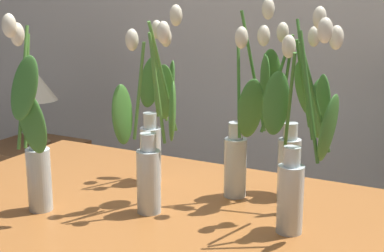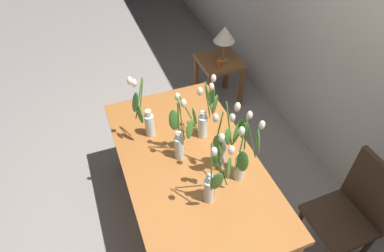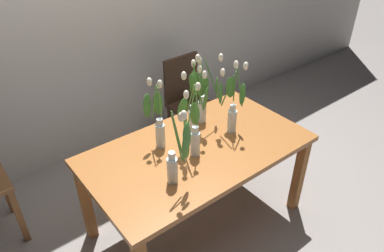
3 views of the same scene
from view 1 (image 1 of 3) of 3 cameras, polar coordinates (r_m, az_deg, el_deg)
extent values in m
cube|color=#A3602D|center=(1.67, -1.35, -8.91)|extent=(1.60, 0.90, 0.04)
cube|color=#A3602D|center=(2.51, -12.02, -10.48)|extent=(0.07, 0.07, 0.70)
cylinder|color=silver|center=(1.87, -4.11, -2.89)|extent=(0.07, 0.07, 0.18)
cylinder|color=silver|center=(1.84, -4.17, 0.54)|extent=(0.04, 0.04, 0.05)
cylinder|color=silver|center=(1.88, -4.10, -3.77)|extent=(0.06, 0.06, 0.11)
cylinder|color=#56933D|center=(1.82, -3.26, 4.55)|extent=(0.04, 0.04, 0.27)
ellipsoid|color=#F2E5C6|center=(1.81, -2.60, 8.77)|extent=(0.04, 0.04, 0.06)
ellipsoid|color=#427F33|center=(1.86, -2.13, 3.92)|extent=(0.07, 0.08, 0.17)
cylinder|color=#56933D|center=(1.85, -3.79, 5.00)|extent=(0.02, 0.07, 0.28)
ellipsoid|color=#F2E5C6|center=(1.87, -3.51, 9.51)|extent=(0.04, 0.04, 0.06)
ellipsoid|color=#427F33|center=(1.91, -4.14, 4.35)|extent=(0.09, 0.05, 0.18)
cylinder|color=silver|center=(1.74, 4.30, -4.13)|extent=(0.07, 0.07, 0.18)
cylinder|color=silver|center=(1.71, 4.36, -0.46)|extent=(0.04, 0.04, 0.05)
cylinder|color=silver|center=(1.75, 4.28, -5.06)|extent=(0.06, 0.06, 0.11)
cylinder|color=#478433|center=(1.64, 4.65, 3.83)|extent=(0.05, 0.07, 0.28)
ellipsoid|color=#F2E5C6|center=(1.58, 4.92, 8.70)|extent=(0.04, 0.04, 0.06)
ellipsoid|color=#427F33|center=(1.61, 5.79, 1.75)|extent=(0.09, 0.06, 0.18)
cylinder|color=#478433|center=(1.68, 6.07, 5.32)|extent=(0.07, 0.04, 0.35)
ellipsoid|color=#F2E5C6|center=(1.67, 7.55, 11.41)|extent=(0.04, 0.04, 0.06)
ellipsoid|color=#427F33|center=(1.72, 7.31, 4.39)|extent=(0.08, 0.11, 0.18)
cylinder|color=silver|center=(1.62, -4.30, -5.52)|extent=(0.07, 0.07, 0.18)
cylinder|color=silver|center=(1.59, -4.37, -1.60)|extent=(0.04, 0.04, 0.05)
cylinder|color=silver|center=(1.63, -4.28, -6.51)|extent=(0.06, 0.06, 0.11)
cylinder|color=#56933D|center=(1.58, -5.26, 3.37)|extent=(0.06, 0.03, 0.28)
ellipsoid|color=#F2E5C6|center=(1.59, -5.96, 8.48)|extent=(0.04, 0.04, 0.06)
ellipsoid|color=#4C8E38|center=(1.61, -6.91, 1.13)|extent=(0.05, 0.08, 0.17)
cylinder|color=#56933D|center=(1.61, -2.88, 4.69)|extent=(0.02, 0.13, 0.32)
ellipsoid|color=#F2E5C6|center=(1.65, -1.60, 10.89)|extent=(0.04, 0.04, 0.06)
ellipsoid|color=#4C8E38|center=(1.67, -2.80, 3.34)|extent=(0.10, 0.05, 0.18)
cylinder|color=#56933D|center=(1.56, -3.46, 3.64)|extent=(0.04, 0.03, 0.30)
ellipsoid|color=#F2E5C6|center=(1.54, -2.85, 9.24)|extent=(0.04, 0.04, 0.06)
ellipsoid|color=#4C8E38|center=(1.60, -1.96, 1.43)|extent=(0.06, 0.08, 0.17)
cylinder|color=silver|center=(1.51, 9.63, -7.22)|extent=(0.07, 0.07, 0.18)
cylinder|color=silver|center=(1.47, 9.81, -3.03)|extent=(0.04, 0.04, 0.05)
cylinder|color=silver|center=(1.52, 9.58, -8.28)|extent=(0.06, 0.06, 0.11)
cylinder|color=#3D752D|center=(1.41, 11.51, 2.76)|extent=(0.07, 0.02, 0.32)
ellipsoid|color=#F2E5C6|center=(1.38, 13.03, 9.20)|extent=(0.04, 0.04, 0.06)
ellipsoid|color=#427F33|center=(1.43, 13.36, -0.16)|extent=(0.06, 0.09, 0.18)
cylinder|color=#3D752D|center=(1.46, 12.08, 2.65)|extent=(0.08, 0.08, 0.29)
ellipsoid|color=#F2E5C6|center=(1.47, 14.08, 8.48)|extent=(0.04, 0.04, 0.06)
ellipsoid|color=#427F33|center=(1.51, 12.83, 1.84)|extent=(0.07, 0.06, 0.17)
cylinder|color=#3D752D|center=(1.49, 9.64, 2.38)|extent=(0.05, 0.08, 0.26)
ellipsoid|color=#F2E5C6|center=(1.51, 9.55, 7.77)|extent=(0.04, 0.04, 0.06)
ellipsoid|color=#427F33|center=(1.53, 8.30, 2.24)|extent=(0.08, 0.06, 0.18)
cylinder|color=silver|center=(1.69, -14.86, -5.15)|extent=(0.07, 0.07, 0.18)
cylinder|color=silver|center=(1.66, -15.10, -1.39)|extent=(0.04, 0.04, 0.05)
cylinder|color=silver|center=(1.70, -14.80, -6.11)|extent=(0.06, 0.06, 0.11)
cylinder|color=#56933D|center=(1.58, -16.38, 3.69)|extent=(0.03, 0.09, 0.32)
ellipsoid|color=#F2E5C6|center=(1.52, -17.63, 9.46)|extent=(0.04, 0.04, 0.06)
ellipsoid|color=#427F33|center=(1.53, -16.24, 3.63)|extent=(0.10, 0.07, 0.18)
cylinder|color=#56933D|center=(1.59, -16.02, 3.34)|extent=(0.03, 0.07, 0.30)
ellipsoid|color=#F2E5C6|center=(1.54, -16.89, 8.67)|extent=(0.04, 0.04, 0.06)
ellipsoid|color=#427F33|center=(1.56, -15.51, 0.34)|extent=(0.10, 0.05, 0.18)
cylinder|color=silver|center=(1.76, 9.56, -4.14)|extent=(0.07, 0.07, 0.18)
cylinder|color=silver|center=(1.73, 9.71, -0.50)|extent=(0.04, 0.04, 0.05)
cylinder|color=silver|center=(1.77, 9.52, -5.06)|extent=(0.06, 0.06, 0.11)
cylinder|color=#3D752D|center=(1.74, 10.93, 4.04)|extent=(0.04, 0.08, 0.27)
ellipsoid|color=#F2E5C6|center=(1.75, 11.98, 8.65)|extent=(0.04, 0.04, 0.06)
ellipsoid|color=#427F33|center=(1.79, 11.08, 3.63)|extent=(0.11, 0.05, 0.18)
cylinder|color=#3D752D|center=(1.73, 9.26, 4.28)|extent=(0.05, 0.05, 0.29)
ellipsoid|color=#F2E5C6|center=(1.74, 8.96, 9.14)|extent=(0.04, 0.04, 0.06)
ellipsoid|color=#427F33|center=(1.75, 7.80, 4.86)|extent=(0.06, 0.09, 0.18)
cylinder|color=#3D752D|center=(1.68, 8.29, 3.99)|extent=(0.07, 0.06, 0.28)
ellipsoid|color=#F2E5C6|center=(1.66, 7.10, 8.86)|extent=(0.04, 0.04, 0.06)
ellipsoid|color=#427F33|center=(1.64, 7.21, 4.19)|extent=(0.08, 0.11, 0.18)
cylinder|color=#3D752D|center=(1.64, 11.10, 4.58)|extent=(0.09, 0.09, 0.33)
ellipsoid|color=#F2E5C6|center=(1.57, 12.51, 10.42)|extent=(0.04, 0.04, 0.06)
ellipsoid|color=#427F33|center=(1.63, 12.57, 1.66)|extent=(0.07, 0.07, 0.17)
cube|color=brown|center=(3.15, -15.51, -2.11)|extent=(0.44, 0.44, 0.04)
cube|color=brown|center=(2.98, -14.97, -8.56)|extent=(0.04, 0.04, 0.51)
cube|color=brown|center=(3.49, -15.39, -5.31)|extent=(0.04, 0.04, 0.51)
cube|color=brown|center=(3.25, -10.44, -6.43)|extent=(0.04, 0.04, 0.51)
cylinder|color=olive|center=(3.14, -14.90, -1.62)|extent=(0.12, 0.12, 0.02)
cylinder|color=olive|center=(3.11, -15.03, 0.49)|extent=(0.02, 0.02, 0.22)
cone|color=#F2E5C6|center=(3.07, -15.25, 3.94)|extent=(0.22, 0.22, 0.16)
cylinder|color=#CC4C23|center=(3.02, -14.77, -1.65)|extent=(0.06, 0.06, 0.07)
camera|label=2|loc=(1.55, 80.56, 51.23)|focal=31.17mm
camera|label=3|loc=(2.27, -75.45, 28.09)|focal=33.79mm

